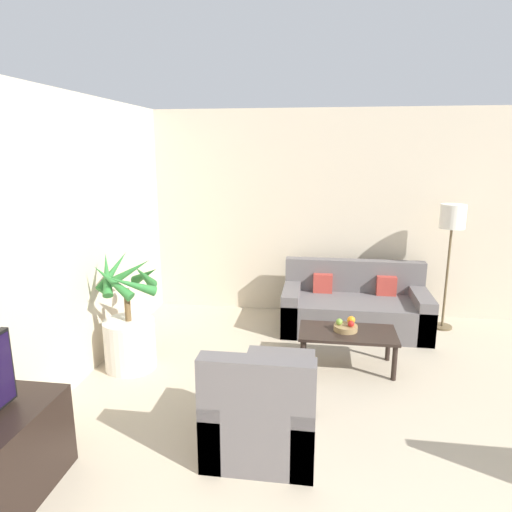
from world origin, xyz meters
TOP-DOWN VIEW (x-y plane):
  - wall_back at (0.00, 6.07)m, footprint 7.71×0.06m
  - wall_left at (-3.08, 3.02)m, footprint 0.06×7.64m
  - potted_palm at (-2.70, 4.09)m, footprint 0.65×0.72m
  - sofa_loveseat at (-0.36, 5.46)m, footprint 1.75×0.86m
  - floor_lamp at (0.74, 5.65)m, footprint 0.30×0.30m
  - coffee_table at (-0.50, 4.40)m, footprint 0.97×0.52m
  - fruit_bowl at (-0.52, 4.43)m, footprint 0.24×0.24m
  - apple_red at (-0.48, 4.40)m, footprint 0.06×0.06m
  - apple_green at (-0.59, 4.43)m, footprint 0.07×0.07m
  - orange_fruit at (-0.47, 4.48)m, footprint 0.08×0.08m
  - armchair at (-1.20, 2.98)m, footprint 0.79×0.79m
  - ottoman at (-1.13, 3.72)m, footprint 0.62×0.45m

SIDE VIEW (x-z plane):
  - ottoman at x=-1.13m, z-range 0.00..0.38m
  - sofa_loveseat at x=-0.36m, z-range -0.14..0.67m
  - armchair at x=-1.20m, z-range -0.15..0.71m
  - coffee_table at x=-0.50m, z-range 0.14..0.53m
  - potted_palm at x=-2.70m, z-range -0.21..1.01m
  - fruit_bowl at x=-0.52m, z-range 0.39..0.44m
  - apple_red at x=-0.48m, z-range 0.44..0.51m
  - apple_green at x=-0.59m, z-range 0.44..0.51m
  - orange_fruit at x=-0.47m, z-range 0.44..0.53m
  - floor_lamp at x=0.74m, z-range 0.53..2.09m
  - wall_back at x=0.00m, z-range 0.00..2.70m
  - wall_left at x=-3.08m, z-range 0.00..2.70m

